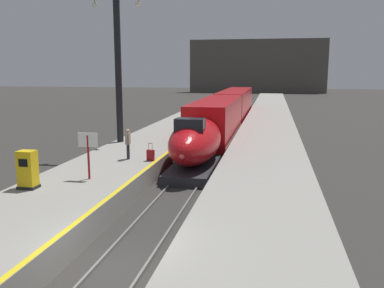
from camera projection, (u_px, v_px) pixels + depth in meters
name	position (u px, v px, depth m)	size (l,w,h in m)	color
ground_plane	(116.00, 274.00, 12.15)	(260.00, 260.00, 0.00)	#33302D
platform_left	(175.00, 132.00, 36.73)	(4.80, 110.00, 1.05)	gray
platform_right	(268.00, 134.00, 35.20)	(4.80, 110.00, 1.05)	gray
platform_left_safety_stripe	(201.00, 127.00, 36.21)	(0.20, 107.80, 0.01)	yellow
rail_main_left	(216.00, 133.00, 38.85)	(0.08, 110.00, 0.12)	slate
rail_main_right	(232.00, 134.00, 38.56)	(0.08, 110.00, 0.12)	slate
highspeed_train_main	(225.00, 113.00, 38.84)	(2.92, 39.00, 3.60)	#B20F14
station_column_mid	(118.00, 53.00, 27.53)	(4.00, 0.68, 10.08)	black
passenger_near_edge	(128.00, 142.00, 22.79)	(0.26, 0.57, 1.69)	#23232D
rolling_suitcase	(151.00, 155.00, 22.49)	(0.40, 0.22, 0.98)	maroon
ticket_machine_yellow	(28.00, 171.00, 17.16)	(0.76, 0.62, 1.60)	yellow
departure_info_board	(88.00, 146.00, 18.51)	(0.90, 0.10, 2.12)	maroon
terminus_back_wall	(257.00, 66.00, 109.47)	(36.00, 2.00, 14.00)	#4C4742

